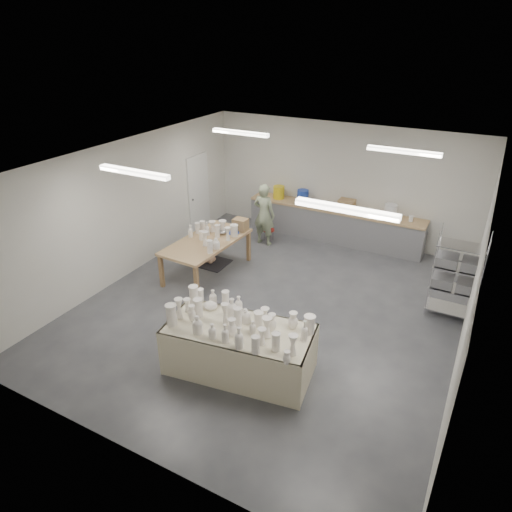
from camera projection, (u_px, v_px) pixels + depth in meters
The scene contains 9 objects.
room at pixel (269, 210), 8.39m from camera, with size 8.00×8.02×3.00m.
back_counter at pixel (333, 223), 11.89m from camera, with size 4.60×0.60×1.24m.
wire_shelf at pixel (457, 274), 8.55m from camera, with size 0.88×0.48×1.80m.
drying_table at pixel (239, 347), 7.34m from camera, with size 2.47×1.43×1.20m.
work_table at pixel (212, 239), 10.22m from camera, with size 1.19×2.22×1.14m.
rug at pixel (208, 262), 10.96m from camera, with size 1.00×0.70×0.02m, color black.
cat at pixel (208, 258), 10.89m from camera, with size 0.49×0.40×0.18m.
potter at pixel (264, 214), 11.56m from camera, with size 0.59×0.38×1.61m, color #96A47F.
red_stool at pixel (269, 231), 12.02m from camera, with size 0.32×0.32×0.29m.
Camera 1 is at (3.39, -6.98, 5.07)m, focal length 32.00 mm.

